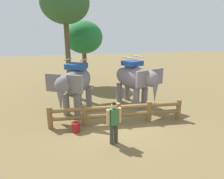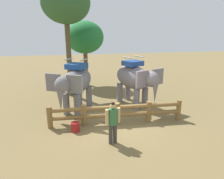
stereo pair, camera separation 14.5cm
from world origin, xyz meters
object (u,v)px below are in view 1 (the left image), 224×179
(elephant_center, at_px, (134,79))
(tree_far_left, at_px, (84,38))
(elephant_near_left, at_px, (75,83))
(log_fence, at_px, (117,112))
(feed_bucket, at_px, (76,127))
(tourist_woman_in_black, at_px, (114,120))
(tree_back_center, at_px, (65,4))

(elephant_center, relative_size, tree_far_left, 0.68)
(elephant_near_left, height_order, tree_far_left, tree_far_left)
(elephant_center, distance_m, tree_far_left, 6.29)
(log_fence, distance_m, tree_far_left, 8.38)
(elephant_near_left, height_order, feed_bucket, elephant_near_left)
(log_fence, distance_m, elephant_near_left, 2.95)
(log_fence, bearing_deg, tourist_woman_in_black, -108.41)
(elephant_near_left, bearing_deg, log_fence, -47.69)
(tourist_woman_in_black, relative_size, feed_bucket, 4.01)
(tree_far_left, height_order, tree_back_center, tree_back_center)
(tourist_woman_in_black, bearing_deg, elephant_near_left, 108.73)
(tree_back_center, bearing_deg, feed_bucket, -88.90)
(elephant_center, xyz_separation_m, tree_back_center, (-3.75, 2.74, 4.33))
(elephant_near_left, xyz_separation_m, elephant_center, (3.47, 0.27, 0.01))
(tourist_woman_in_black, distance_m, tree_back_center, 8.55)
(log_fence, relative_size, tourist_woman_in_black, 3.72)
(elephant_near_left, distance_m, tree_far_left, 6.14)
(elephant_center, height_order, tourist_woman_in_black, elephant_center)
(elephant_center, bearing_deg, tourist_woman_in_black, -118.42)
(log_fence, bearing_deg, feed_bucket, -168.28)
(elephant_near_left, height_order, tourist_woman_in_black, elephant_near_left)
(tree_far_left, bearing_deg, elephant_center, -65.58)
(feed_bucket, bearing_deg, tree_back_center, 91.10)
(log_fence, xyz_separation_m, elephant_center, (1.61, 2.31, 1.05))
(tree_far_left, xyz_separation_m, tree_back_center, (-1.31, -2.63, 2.15))
(log_fence, distance_m, tourist_woman_in_black, 1.88)
(log_fence, relative_size, elephant_center, 1.88)
(tourist_woman_in_black, height_order, tree_back_center, tree_back_center)
(elephant_near_left, relative_size, feed_bucket, 7.76)
(tree_back_center, bearing_deg, elephant_near_left, -84.76)
(elephant_near_left, relative_size, tree_far_left, 0.67)
(tree_far_left, bearing_deg, elephant_near_left, -100.33)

